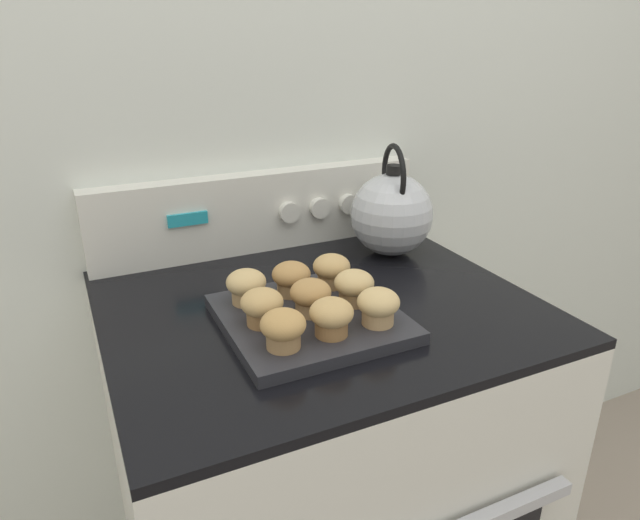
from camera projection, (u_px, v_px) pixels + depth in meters
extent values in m
cube|color=silver|center=(249.00, 123.00, 1.30)|extent=(8.00, 0.05, 2.40)
cube|color=silver|center=(318.00, 488.00, 1.27)|extent=(0.80, 0.69, 0.90)
cube|color=black|center=(318.00, 306.00, 1.10)|extent=(0.80, 0.69, 0.02)
cube|color=silver|center=(260.00, 211.00, 1.33)|extent=(0.78, 0.05, 0.18)
cube|color=teal|center=(188.00, 219.00, 1.23)|extent=(0.09, 0.01, 0.03)
cylinder|color=silver|center=(289.00, 212.00, 1.32)|extent=(0.05, 0.02, 0.05)
cylinder|color=silver|center=(320.00, 208.00, 1.35)|extent=(0.05, 0.02, 0.05)
cylinder|color=silver|center=(349.00, 204.00, 1.38)|extent=(0.05, 0.02, 0.05)
cylinder|color=silver|center=(377.00, 200.00, 1.41)|extent=(0.05, 0.02, 0.05)
cube|color=#28282D|center=(310.00, 318.00, 1.01)|extent=(0.30, 0.30, 0.02)
cylinder|color=#A37A4C|center=(283.00, 338.00, 0.89)|extent=(0.05, 0.05, 0.03)
ellipsoid|color=tan|center=(283.00, 324.00, 0.88)|extent=(0.07, 0.07, 0.05)
cylinder|color=olive|center=(331.00, 326.00, 0.93)|extent=(0.05, 0.05, 0.03)
ellipsoid|color=tan|center=(332.00, 312.00, 0.92)|extent=(0.07, 0.07, 0.05)
cylinder|color=tan|center=(378.00, 315.00, 0.96)|extent=(0.05, 0.05, 0.03)
ellipsoid|color=tan|center=(378.00, 302.00, 0.96)|extent=(0.07, 0.07, 0.05)
cylinder|color=olive|center=(263.00, 315.00, 0.96)|extent=(0.05, 0.05, 0.03)
ellipsoid|color=tan|center=(262.00, 302.00, 0.95)|extent=(0.07, 0.07, 0.05)
cylinder|color=tan|center=(311.00, 305.00, 1.00)|extent=(0.05, 0.05, 0.03)
ellipsoid|color=#B2844C|center=(311.00, 292.00, 0.99)|extent=(0.07, 0.07, 0.05)
cylinder|color=tan|center=(354.00, 295.00, 1.04)|extent=(0.05, 0.05, 0.03)
ellipsoid|color=tan|center=(354.00, 283.00, 1.03)|extent=(0.07, 0.07, 0.05)
cylinder|color=tan|center=(247.00, 294.00, 1.04)|extent=(0.05, 0.05, 0.03)
ellipsoid|color=tan|center=(246.00, 282.00, 1.03)|extent=(0.07, 0.07, 0.05)
cylinder|color=tan|center=(291.00, 286.00, 1.07)|extent=(0.05, 0.05, 0.03)
ellipsoid|color=#B2844C|center=(291.00, 274.00, 1.06)|extent=(0.07, 0.07, 0.05)
cylinder|color=tan|center=(331.00, 278.00, 1.11)|extent=(0.05, 0.05, 0.03)
ellipsoid|color=tan|center=(332.00, 266.00, 1.10)|extent=(0.07, 0.07, 0.05)
sphere|color=silver|center=(392.00, 215.00, 1.30)|extent=(0.19, 0.19, 0.19)
cylinder|color=black|center=(394.00, 170.00, 1.26)|extent=(0.03, 0.03, 0.02)
cone|color=silver|center=(381.00, 194.00, 1.36)|extent=(0.06, 0.10, 0.07)
torus|color=black|center=(393.00, 176.00, 1.26)|extent=(0.05, 0.14, 0.14)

